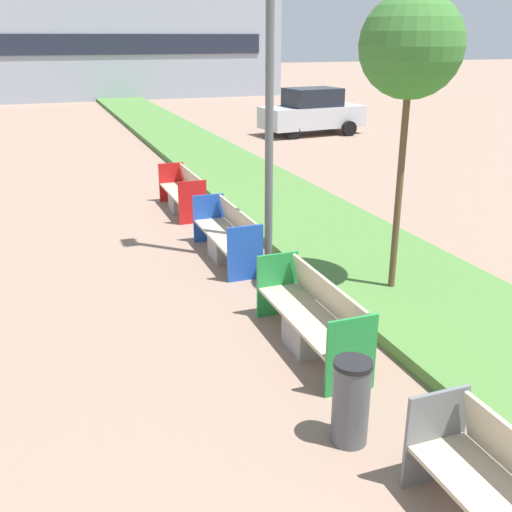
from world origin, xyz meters
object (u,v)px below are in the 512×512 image
Objects in this scene: bench_green_frame at (312,322)px; sapling_tree_near at (411,48)px; street_lamp_post at (270,27)px; parked_car_distant at (312,112)px; litter_bin at (351,402)px; bench_red_frame at (183,196)px; bench_blue_frame at (228,239)px.

sapling_tree_near is at bearing 29.69° from bench_green_frame.
street_lamp_post reaches higher than sapling_tree_near.
street_lamp_post is 1.64× the size of parked_car_distant.
litter_bin is 0.21× the size of parked_car_distant.
bench_red_frame is 12.30m from parked_car_distant.
sapling_tree_near is (1.25, -2.04, -0.28)m from street_lamp_post.
street_lamp_post is (0.61, -3.83, 3.60)m from bench_red_frame.
parked_car_distant is (7.76, 9.53, 0.55)m from bench_red_frame.
street_lamp_post is (0.61, -0.47, 3.59)m from bench_blue_frame.
bench_green_frame is 1.07× the size of bench_red_frame.
bench_red_frame is 8.81m from litter_bin.
bench_red_frame is at bearing 107.63° from sapling_tree_near.
bench_red_frame is 0.29× the size of street_lamp_post.
street_lamp_post is at bearing 78.87° from bench_green_frame.
litter_bin is (-0.46, -5.44, 0.08)m from bench_blue_frame.
street_lamp_post is at bearing 77.80° from litter_bin.
bench_blue_frame is 1.06× the size of bench_red_frame.
bench_blue_frame is 0.50× the size of sapling_tree_near.
bench_red_frame is 0.47× the size of sapling_tree_near.
bench_green_frame is at bearing -90.00° from bench_blue_frame.
sapling_tree_near is (1.86, -2.51, 3.31)m from bench_blue_frame.
bench_blue_frame is at bearing 85.14° from litter_bin.
litter_bin is at bearing -128.51° from sapling_tree_near.
parked_car_distant reaches higher than bench_green_frame.
litter_bin is at bearing -102.20° from street_lamp_post.
parked_car_distant reaches higher than bench_blue_frame.
street_lamp_post reaches higher than bench_red_frame.
bench_green_frame is 3.94m from sapling_tree_near.
bench_green_frame is 3.58m from bench_blue_frame.
bench_green_frame and bench_red_frame have the same top height.
bench_red_frame is (-0.00, 6.94, -0.00)m from bench_green_frame.
bench_green_frame is at bearing -121.72° from parked_car_distant.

